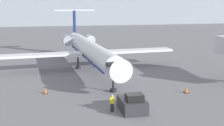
% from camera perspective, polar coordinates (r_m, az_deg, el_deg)
% --- Properties ---
extents(ground_plane, '(600.00, 600.00, 0.00)m').
position_cam_1_polar(ground_plane, '(31.41, 3.45, -8.89)').
color(ground_plane, slate).
extents(terminal_building, '(180.00, 16.80, 15.45)m').
position_cam_1_polar(terminal_building, '(148.64, -9.22, 9.90)').
color(terminal_building, '#8C939E').
rests_on(terminal_building, ground).
extents(airplane_main, '(28.54, 32.29, 9.14)m').
position_cam_1_polar(airplane_main, '(50.15, -4.15, 2.54)').
color(airplane_main, silver).
rests_on(airplane_main, ground).
extents(pushback_tug, '(2.36, 3.71, 1.99)m').
position_cam_1_polar(pushback_tug, '(31.41, 3.70, -7.44)').
color(pushback_tug, '#2D2D33').
rests_on(pushback_tug, ground).
extents(worker_near_tug, '(0.40, 0.24, 1.75)m').
position_cam_1_polar(worker_near_tug, '(31.11, 0.02, -7.29)').
color(worker_near_tug, '#232838').
rests_on(worker_near_tug, ground).
extents(traffic_cone_left, '(0.51, 0.51, 0.76)m').
position_cam_1_polar(traffic_cone_left, '(38.07, -12.10, -4.94)').
color(traffic_cone_left, black).
rests_on(traffic_cone_left, ground).
extents(traffic_cone_right, '(0.59, 0.59, 0.80)m').
position_cam_1_polar(traffic_cone_right, '(38.53, 13.41, -4.77)').
color(traffic_cone_right, black).
rests_on(traffic_cone_right, ground).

